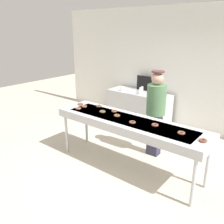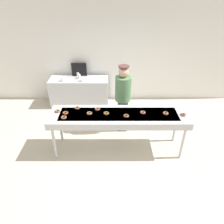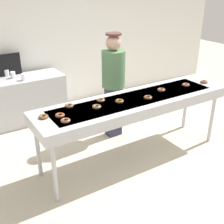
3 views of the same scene
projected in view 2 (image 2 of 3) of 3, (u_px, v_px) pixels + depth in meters
ground_plane at (117, 148)px, 4.76m from camera, size 16.00×16.00×0.00m
back_wall at (116, 52)px, 6.10m from camera, size 8.00×0.12×2.98m
fryer_conveyor at (118, 117)px, 4.30m from camera, size 2.87×0.74×0.94m
chocolate_donut_0 at (57, 111)px, 4.31m from camera, size 0.14×0.14×0.04m
chocolate_donut_1 at (142, 112)px, 4.28m from camera, size 0.15×0.15×0.04m
chocolate_donut_2 at (182, 114)px, 4.21m from camera, size 0.16×0.16×0.04m
chocolate_donut_3 at (63, 117)px, 4.12m from camera, size 0.14×0.14×0.04m
chocolate_donut_4 at (89, 113)px, 4.25m from camera, size 0.16×0.16×0.04m
chocolate_donut_5 at (76, 108)px, 4.43m from camera, size 0.14×0.14×0.04m
chocolate_donut_6 at (125, 116)px, 4.17m from camera, size 0.13×0.13×0.04m
chocolate_donut_7 at (106, 113)px, 4.25m from camera, size 0.15×0.15×0.04m
chocolate_donut_8 at (65, 113)px, 4.26m from camera, size 0.12×0.12×0.04m
chocolate_donut_9 at (97, 109)px, 4.39m from camera, size 0.16×0.16×0.04m
chocolate_donut_10 at (165, 113)px, 4.26m from camera, size 0.16×0.16×0.04m
worker_baker at (122, 95)px, 4.86m from camera, size 0.37×0.37×1.71m
prep_counter at (79, 92)px, 6.29m from camera, size 1.73×0.61×0.84m
paper_cup_0 at (78, 76)px, 6.08m from camera, size 0.08×0.08×0.11m
paper_cup_1 at (82, 79)px, 5.90m from camera, size 0.08×0.08×0.11m
paper_cup_2 at (62, 79)px, 5.90m from camera, size 0.08×0.08×0.11m
paper_cup_3 at (77, 74)px, 6.24m from camera, size 0.08×0.08×0.11m
menu_display at (78, 69)px, 6.18m from camera, size 0.45×0.04×0.40m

